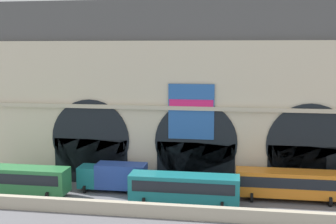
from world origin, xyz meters
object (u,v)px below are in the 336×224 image
object	(u,v)px
bus_center	(184,188)
bus_mideast	(290,184)
box_truck_midwest	(113,176)
bus_west	(18,179)

from	to	relation	value
bus_center	bus_mideast	xyz separation A→B (m)	(10.62, 3.03, 0.00)
bus_center	box_truck_midwest	bearing A→B (deg)	159.43
box_truck_midwest	bus_center	size ratio (longest dim) A/B	0.68
bus_center	bus_mideast	bearing A→B (deg)	15.95
box_truck_midwest	bus_west	bearing A→B (deg)	-162.96
bus_west	bus_mideast	size ratio (longest dim) A/B	1.00
box_truck_midwest	bus_mideast	distance (m)	18.81
bus_west	bus_center	distance (m)	17.87
bus_west	box_truck_midwest	distance (m)	10.12
bus_west	bus_center	bearing A→B (deg)	-0.35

